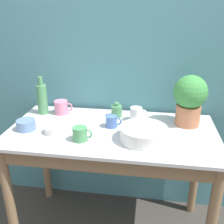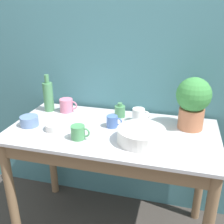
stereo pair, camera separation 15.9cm
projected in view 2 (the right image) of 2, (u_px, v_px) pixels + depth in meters
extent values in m
cube|color=teal|center=(126.00, 57.00, 1.83)|extent=(6.00, 0.05, 2.40)
cylinder|color=#846647|center=(11.00, 196.00, 1.69)|extent=(0.06, 0.06, 0.80)
cylinder|color=#846647|center=(52.00, 152.00, 2.19)|extent=(0.06, 0.06, 0.80)
cylinder|color=#846647|center=(201.00, 174.00, 1.90)|extent=(0.06, 0.06, 0.80)
cube|color=#846647|center=(99.00, 164.00, 1.41)|extent=(1.20, 0.02, 0.10)
cube|color=silver|center=(112.00, 131.00, 1.64)|extent=(1.30, 0.66, 0.02)
cylinder|color=#B7704C|center=(191.00, 118.00, 1.63)|extent=(0.16, 0.16, 0.13)
sphere|color=#3D8C42|center=(194.00, 95.00, 1.57)|extent=(0.21, 0.21, 0.21)
cylinder|color=silver|center=(141.00, 135.00, 1.48)|extent=(0.27, 0.27, 0.08)
cylinder|color=#4C8C59|center=(48.00, 97.00, 1.89)|extent=(0.07, 0.07, 0.21)
cylinder|color=#4C8C59|center=(47.00, 79.00, 1.84)|extent=(0.03, 0.03, 0.06)
cylinder|color=#4C8C59|center=(120.00, 111.00, 1.81)|extent=(0.07, 0.07, 0.08)
cylinder|color=#4C8C59|center=(120.00, 105.00, 1.79)|extent=(0.03, 0.03, 0.02)
cylinder|color=white|center=(138.00, 115.00, 1.73)|extent=(0.08, 0.08, 0.09)
torus|color=white|center=(145.00, 115.00, 1.71)|extent=(0.06, 0.01, 0.06)
cylinder|color=#4C935B|center=(78.00, 132.00, 1.51)|extent=(0.08, 0.08, 0.08)
torus|color=#4C935B|center=(85.00, 133.00, 1.50)|extent=(0.06, 0.01, 0.06)
cylinder|color=pink|center=(66.00, 105.00, 1.90)|extent=(0.09, 0.09, 0.10)
torus|color=pink|center=(73.00, 105.00, 1.88)|extent=(0.06, 0.01, 0.06)
cylinder|color=#4C70B7|center=(112.00, 121.00, 1.66)|extent=(0.07, 0.07, 0.08)
torus|color=#4C70B7|center=(118.00, 122.00, 1.65)|extent=(0.05, 0.01, 0.05)
cylinder|color=#6684B2|center=(29.00, 121.00, 1.68)|extent=(0.12, 0.12, 0.06)
cylinder|color=silver|center=(56.00, 126.00, 1.63)|extent=(0.13, 0.13, 0.04)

